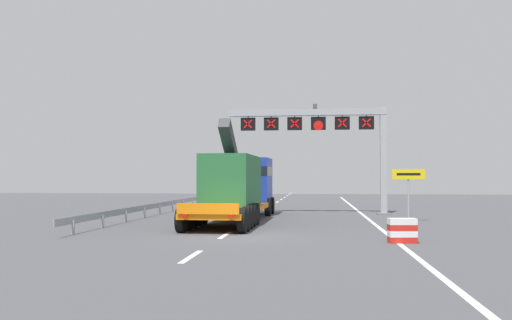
{
  "coord_description": "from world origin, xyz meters",
  "views": [
    {
      "loc": [
        3.21,
        -21.83,
        2.4
      ],
      "look_at": [
        -0.22,
        8.58,
        3.41
      ],
      "focal_mm": 37.33,
      "sensor_mm": 36.0,
      "label": 1
    }
  ],
  "objects_px": {
    "overhead_lane_gantry": "(327,129)",
    "heavy_haul_truck_orange": "(240,185)",
    "crash_barrier_striped": "(402,231)",
    "exit_sign_yellow": "(408,181)"
  },
  "relations": [
    {
      "from": "overhead_lane_gantry",
      "to": "heavy_haul_truck_orange",
      "type": "bearing_deg",
      "value": -133.08
    },
    {
      "from": "crash_barrier_striped",
      "to": "overhead_lane_gantry",
      "type": "bearing_deg",
      "value": 98.93
    },
    {
      "from": "overhead_lane_gantry",
      "to": "heavy_haul_truck_orange",
      "type": "height_order",
      "value": "overhead_lane_gantry"
    },
    {
      "from": "overhead_lane_gantry",
      "to": "exit_sign_yellow",
      "type": "xyz_separation_m",
      "value": [
        4.27,
        -5.88,
        -3.42
      ]
    },
    {
      "from": "heavy_haul_truck_orange",
      "to": "exit_sign_yellow",
      "type": "xyz_separation_m",
      "value": [
        9.32,
        -0.48,
        0.21
      ]
    },
    {
      "from": "crash_barrier_striped",
      "to": "exit_sign_yellow",
      "type": "bearing_deg",
      "value": 79.03
    },
    {
      "from": "heavy_haul_truck_orange",
      "to": "crash_barrier_striped",
      "type": "height_order",
      "value": "heavy_haul_truck_orange"
    },
    {
      "from": "exit_sign_yellow",
      "to": "overhead_lane_gantry",
      "type": "bearing_deg",
      "value": 125.95
    },
    {
      "from": "overhead_lane_gantry",
      "to": "exit_sign_yellow",
      "type": "relative_size",
      "value": 3.74
    },
    {
      "from": "overhead_lane_gantry",
      "to": "heavy_haul_truck_orange",
      "type": "relative_size",
      "value": 0.76
    }
  ]
}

